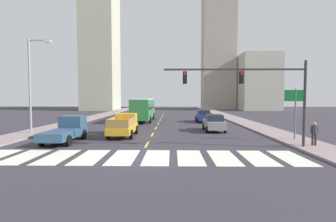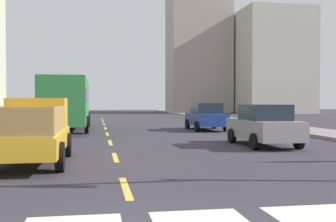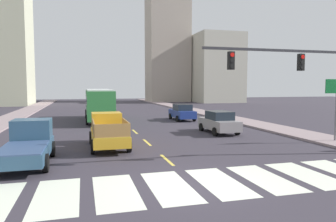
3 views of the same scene
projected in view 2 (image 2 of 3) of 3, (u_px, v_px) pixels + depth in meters
name	position (u px, v px, depth m)	size (l,w,h in m)	color
sidewalk_right	(311.00, 131.00, 24.94)	(3.03, 110.00, 0.15)	gray
lane_dash_0	(126.00, 188.00, 9.17)	(0.16, 2.40, 0.01)	#E0C44B
lane_dash_1	(115.00, 157.00, 14.10)	(0.16, 2.40, 0.01)	#E0C44B
lane_dash_2	(110.00, 143.00, 19.03)	(0.16, 2.40, 0.01)	#E0C44B
lane_dash_3	(107.00, 134.00, 23.95)	(0.16, 2.40, 0.01)	#E0C44B
lane_dash_4	(105.00, 128.00, 28.88)	(0.16, 2.40, 0.01)	#E0C44B
lane_dash_5	(104.00, 124.00, 33.81)	(0.16, 2.40, 0.01)	#E0C44B
lane_dash_6	(103.00, 121.00, 38.74)	(0.16, 2.40, 0.01)	#E0C44B
lane_dash_7	(102.00, 119.00, 43.67)	(0.16, 2.40, 0.01)	#E0C44B
pickup_stakebed	(32.00, 131.00, 13.00)	(2.18, 5.20, 1.96)	gold
city_bus	(67.00, 99.00, 26.96)	(2.72, 10.80, 3.32)	#2E7C3B
sedan_far	(264.00, 125.00, 17.63)	(2.02, 4.40, 1.72)	gray
sedan_near_left	(206.00, 117.00, 27.00)	(2.02, 4.40, 1.72)	navy
block_mid_left	(273.00, 62.00, 63.63)	(10.00, 9.49, 15.30)	#B8B4A3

